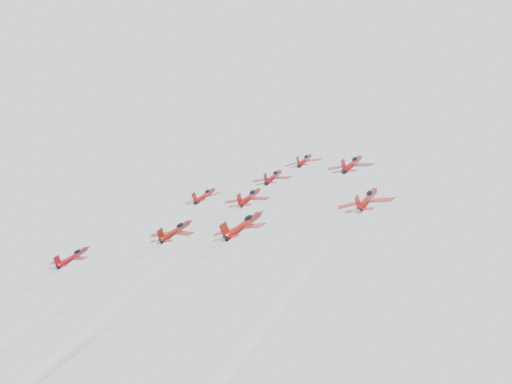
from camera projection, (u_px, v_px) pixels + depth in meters
The scene contains 6 objects.
jet_lead at pixel (305, 160), 151.74m from camera, with size 9.37×11.56×8.71m.
jet_row2_left at pixel (205, 195), 145.38m from camera, with size 9.27×11.44×8.63m.
jet_row2_center at pixel (273, 177), 142.93m from camera, with size 9.31×11.49×8.66m.
jet_row2_right at pixel (352, 164), 131.25m from camera, with size 10.08×12.45×9.38m.
jet_center at pixel (112, 303), 87.59m from camera, with size 9.77×86.43×63.98m.
jet_rear_farright at pixel (254, 347), 60.88m from camera, with size 9.40×83.18×61.57m.
Camera 1 is at (58.41, -104.55, 87.10)m, focal length 45.00 mm.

